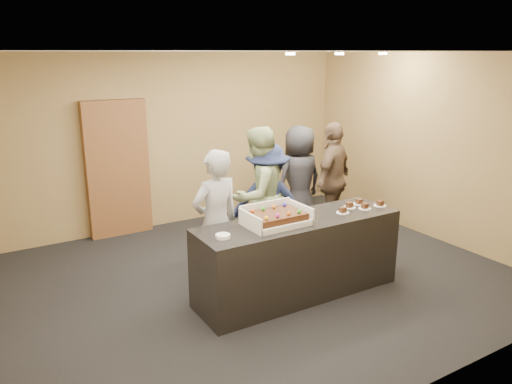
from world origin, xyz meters
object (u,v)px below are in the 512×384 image
(person_navy_man, at_px, (268,202))
(person_brown_extra, at_px, (333,179))
(sheet_cake, at_px, (276,216))
(person_sage_man, at_px, (258,196))
(cake_box, at_px, (275,220))
(serving_counter, at_px, (298,257))
(person_server_grey, at_px, (216,223))
(plate_stack, at_px, (223,236))
(person_dark_suit, at_px, (299,180))
(storage_cabinet, at_px, (118,169))

(person_navy_man, bearing_deg, person_brown_extra, -138.82)
(sheet_cake, height_order, person_sage_man, person_sage_man)
(cake_box, height_order, person_brown_extra, person_brown_extra)
(serving_counter, xyz_separation_m, person_server_grey, (-0.76, 0.55, 0.39))
(plate_stack, bearing_deg, person_dark_suit, 38.04)
(cake_box, bearing_deg, storage_cabinet, 105.66)
(cake_box, xyz_separation_m, person_server_grey, (-0.45, 0.53, -0.11))
(serving_counter, height_order, person_dark_suit, person_dark_suit)
(serving_counter, bearing_deg, person_dark_suit, 54.29)
(storage_cabinet, height_order, person_navy_man, storage_cabinet)
(cake_box, xyz_separation_m, person_dark_suit, (1.52, 1.64, -0.12))
(storage_cabinet, relative_size, person_brown_extra, 1.18)
(serving_counter, xyz_separation_m, person_dark_suit, (1.21, 1.66, 0.38))
(person_server_grey, height_order, person_sage_man, person_sage_man)
(person_server_grey, bearing_deg, plate_stack, 61.35)
(serving_counter, bearing_deg, plate_stack, -175.98)
(serving_counter, distance_m, person_dark_suit, 2.09)
(serving_counter, height_order, person_brown_extra, person_brown_extra)
(person_server_grey, bearing_deg, sheet_cake, 121.35)
(cake_box, relative_size, plate_stack, 4.50)
(person_navy_man, relative_size, person_brown_extra, 0.91)
(person_navy_man, height_order, person_brown_extra, person_brown_extra)
(plate_stack, bearing_deg, serving_counter, 3.55)
(plate_stack, relative_size, person_server_grey, 0.09)
(plate_stack, relative_size, person_brown_extra, 0.09)
(cake_box, bearing_deg, person_navy_man, 61.14)
(storage_cabinet, distance_m, sheet_cake, 3.12)
(plate_stack, distance_m, person_sage_man, 1.58)
(person_server_grey, relative_size, person_sage_man, 0.94)
(person_brown_extra, distance_m, person_dark_suit, 0.50)
(serving_counter, bearing_deg, cake_box, 175.78)
(cake_box, relative_size, person_dark_suit, 0.41)
(plate_stack, bearing_deg, person_brown_extra, 28.43)
(cake_box, relative_size, person_navy_man, 0.43)
(person_navy_man, bearing_deg, serving_counter, 105.29)
(person_sage_man, distance_m, person_brown_extra, 1.51)
(cake_box, bearing_deg, person_dark_suit, 47.12)
(serving_counter, xyz_separation_m, cake_box, (-0.30, 0.02, 0.50))
(serving_counter, distance_m, sheet_cake, 0.63)
(person_sage_man, bearing_deg, person_server_grey, 12.91)
(person_sage_man, bearing_deg, serving_counter, 66.00)
(sheet_cake, height_order, person_navy_man, person_navy_man)
(sheet_cake, xyz_separation_m, person_sage_man, (0.42, 1.07, -0.10))
(person_dark_suit, bearing_deg, cake_box, 44.64)
(person_dark_suit, bearing_deg, sheet_cake, 45.07)
(person_dark_suit, bearing_deg, person_sage_man, 25.73)
(storage_cabinet, height_order, sheet_cake, storage_cabinet)
(person_brown_extra, bearing_deg, storage_cabinet, -58.50)
(sheet_cake, bearing_deg, person_navy_man, 61.69)
(person_brown_extra, relative_size, person_dark_suit, 1.04)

